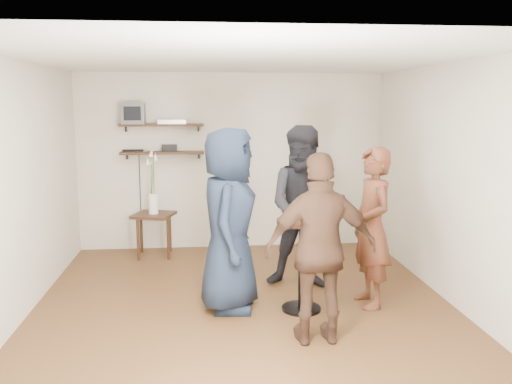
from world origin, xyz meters
TOP-DOWN VIEW (x-y plane):
  - room at (0.00, 0.00)m, footprint 4.58×5.08m
  - shelf_upper at (-1.00, 2.38)m, footprint 1.20×0.25m
  - shelf_lower at (-1.00, 2.38)m, footprint 1.20×0.25m
  - crt_monitor at (-1.39, 2.38)m, footprint 0.32×0.30m
  - dvd_deck at (-0.85, 2.38)m, footprint 0.40×0.24m
  - radio at (-0.90, 2.38)m, footprint 0.22×0.10m
  - power_strip at (-1.43, 2.42)m, footprint 0.30×0.05m
  - side_table at (-1.12, 2.07)m, footprint 0.64×0.64m
  - vase_lilies at (-1.13, 2.07)m, footprint 0.19×0.19m
  - drinks_table at (0.59, -0.15)m, footprint 0.54×0.54m
  - wine_glass_fl at (0.52, -0.17)m, footprint 0.07×0.07m
  - wine_glass_fr at (0.66, -0.17)m, footprint 0.07×0.07m
  - wine_glass_bl at (0.57, -0.08)m, footprint 0.07×0.07m
  - wine_glass_br at (0.61, -0.14)m, footprint 0.07×0.07m
  - person_plaid at (1.36, -0.07)m, footprint 0.47×0.66m
  - person_dark at (0.77, 0.60)m, footprint 1.07×0.92m
  - person_navy at (-0.16, -0.02)m, footprint 0.76×1.03m
  - person_brown at (0.62, -0.91)m, footprint 1.04×0.46m

SIDE VIEW (x-z plane):
  - side_table at x=-1.12m, z-range 0.21..0.83m
  - drinks_table at x=0.59m, z-range 0.14..1.12m
  - person_plaid at x=1.36m, z-range 0.00..1.72m
  - person_brown at x=0.62m, z-range 0.00..1.75m
  - vase_lilies at x=-1.13m, z-range 0.45..1.37m
  - person_dark at x=0.77m, z-range 0.00..1.91m
  - person_navy at x=-0.16m, z-range 0.00..1.92m
  - wine_glass_fl at x=0.52m, z-range 1.02..1.22m
  - wine_glass_fr at x=0.66m, z-range 1.02..1.23m
  - wine_glass_br at x=0.61m, z-range 1.02..1.23m
  - wine_glass_bl at x=0.57m, z-range 1.02..1.24m
  - room at x=0.00m, z-range -0.04..2.64m
  - shelf_lower at x=-1.00m, z-range 1.43..1.47m
  - power_strip at x=-1.43m, z-range 1.47..1.50m
  - radio at x=-0.90m, z-range 1.47..1.57m
  - shelf_upper at x=-1.00m, z-range 1.83..1.87m
  - dvd_deck at x=-0.85m, z-range 1.87..1.93m
  - crt_monitor at x=-1.39m, z-range 1.87..2.17m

